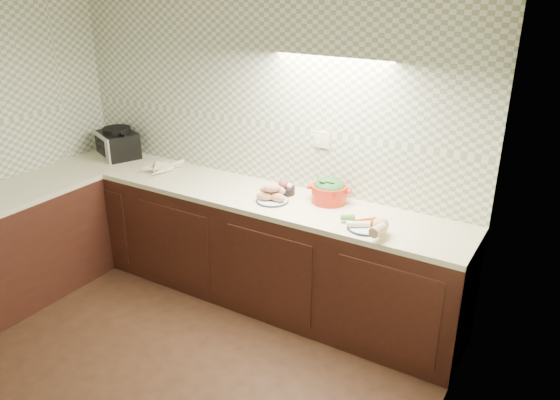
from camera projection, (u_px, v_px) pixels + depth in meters
The scene contains 8 objects.
room at pixel (67, 151), 2.77m from camera, with size 3.60×3.60×2.60m.
counter at pixel (105, 263), 4.09m from camera, with size 3.60×3.60×0.90m.
toaster_oven at pixel (118, 143), 4.97m from camera, with size 0.47×0.43×0.27m.
parsnip_pile at pixel (155, 165), 4.70m from camera, with size 0.40×0.31×0.07m.
sweet_potato_plate at pixel (272, 195), 4.02m from camera, with size 0.24×0.24×0.14m.
onion_bowl at pixel (285, 188), 4.16m from camera, with size 0.15×0.15×0.12m.
dutch_oven at pixel (329, 191), 4.00m from camera, with size 0.33×0.31×0.18m.
veg_plate at pixel (372, 225), 3.57m from camera, with size 0.40×0.27×0.12m.
Camera 1 is at (2.30, -1.71, 2.47)m, focal length 35.00 mm.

